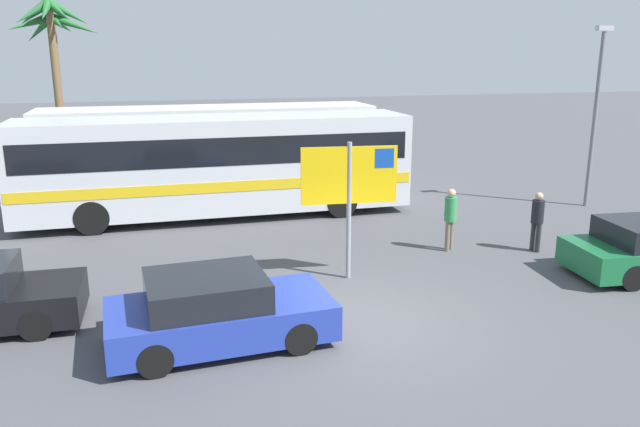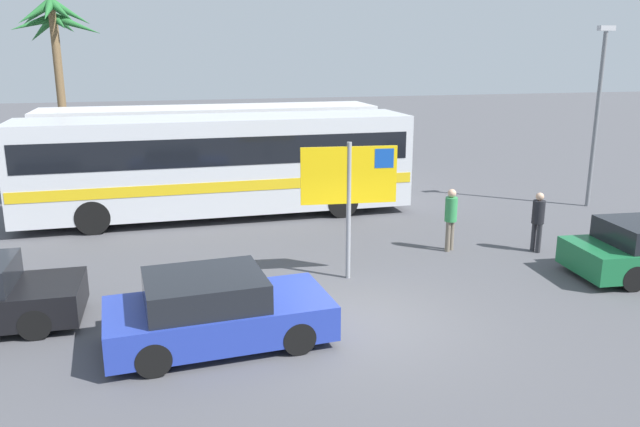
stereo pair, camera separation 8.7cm
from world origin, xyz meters
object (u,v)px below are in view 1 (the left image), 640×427
Objects in this scene: bus_front_coach at (217,161)px; ferry_sign at (351,181)px; pedestrian_by_bus at (450,215)px; pedestrian_near_sign at (537,217)px; bus_rear_coach at (210,144)px; car_blue at (217,311)px.

ferry_sign reaches higher than bus_front_coach.
pedestrian_near_sign is at bearing 40.92° from pedestrian_by_bus.
bus_front_coach is 7.24× the size of pedestrian_by_bus.
bus_rear_coach is 10.52m from pedestrian_by_bus.
ferry_sign is 0.78× the size of car_blue.
pedestrian_by_bus is at bearing 150.23° from pedestrian_near_sign.
car_blue is (-1.17, -12.94, -1.15)m from bus_rear_coach.
bus_front_coach is at bearing -165.65° from pedestrian_by_bus.
ferry_sign is 1.91× the size of pedestrian_by_bus.
bus_rear_coach is 13.04m from car_blue.
bus_rear_coach reaches higher than pedestrian_near_sign.
bus_front_coach is 2.97× the size of car_blue.
bus_rear_coach reaches higher than pedestrian_by_bus.
pedestrian_by_bus reaches higher than pedestrian_near_sign.
pedestrian_by_bus is (5.37, -9.01, -0.80)m from bus_rear_coach.
ferry_sign reaches higher than pedestrian_by_bus.
ferry_sign is 4.60m from car_blue.
ferry_sign is at bearing -78.00° from bus_rear_coach.
ferry_sign is at bearing -99.97° from pedestrian_by_bus.
car_blue is 7.65m from pedestrian_by_bus.
ferry_sign reaches higher than bus_rear_coach.
pedestrian_near_sign is at bearing -37.48° from bus_front_coach.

